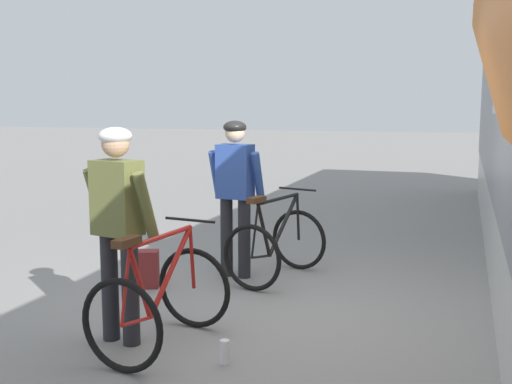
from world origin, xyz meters
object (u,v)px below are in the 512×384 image
at_px(water_bottle_near_the_bikes, 225,352).
at_px(cyclist_far_in_blue, 235,184).
at_px(backpack_on_platform, 145,269).
at_px(water_bottle_by_the_backpack, 135,271).
at_px(cyclist_near_in_olive, 118,216).
at_px(bicycle_far_black, 276,244).
at_px(bicycle_near_red, 160,300).

bearing_deg(water_bottle_near_the_bikes, cyclist_far_in_blue, 108.67).
relative_size(backpack_on_platform, water_bottle_by_the_backpack, 2.01).
distance_m(cyclist_near_in_olive, water_bottle_near_the_bikes, 1.37).
xyz_separation_m(cyclist_far_in_blue, backpack_on_platform, (-0.76, -0.71, -0.85)).
height_order(cyclist_near_in_olive, bicycle_far_black, cyclist_near_in_olive).
distance_m(water_bottle_near_the_bikes, water_bottle_by_the_backpack, 2.49).
height_order(cyclist_near_in_olive, water_bottle_by_the_backpack, cyclist_near_in_olive).
distance_m(cyclist_far_in_blue, water_bottle_near_the_bikes, 2.58).
distance_m(cyclist_near_in_olive, cyclist_far_in_blue, 2.13).
bearing_deg(bicycle_far_black, water_bottle_by_the_backpack, -160.00).
distance_m(cyclist_near_in_olive, backpack_on_platform, 1.74).
height_order(cyclist_near_in_olive, backpack_on_platform, cyclist_near_in_olive).
bearing_deg(bicycle_near_red, cyclist_far_in_blue, 94.58).
relative_size(cyclist_far_in_blue, bicycle_far_black, 1.46).
xyz_separation_m(cyclist_near_in_olive, bicycle_near_red, (0.37, -0.02, -0.65)).
xyz_separation_m(bicycle_far_black, water_bottle_by_the_backpack, (-1.48, -0.54, -0.30)).
bearing_deg(bicycle_far_black, cyclist_far_in_blue, -176.53).
distance_m(backpack_on_platform, water_bottle_by_the_backpack, 0.33).
height_order(backpack_on_platform, water_bottle_near_the_bikes, backpack_on_platform).
distance_m(cyclist_far_in_blue, water_bottle_by_the_backpack, 1.48).
xyz_separation_m(backpack_on_platform, water_bottle_by_the_backpack, (-0.24, 0.20, -0.10)).
xyz_separation_m(bicycle_near_red, water_bottle_near_the_bikes, (0.59, -0.12, -0.31)).
height_order(cyclist_far_in_blue, backpack_on_platform, cyclist_far_in_blue).
distance_m(cyclist_near_in_olive, bicycle_far_black, 2.35).
distance_m(backpack_on_platform, water_bottle_near_the_bikes, 2.18).
bearing_deg(water_bottle_by_the_backpack, bicycle_far_black, 20.00).
bearing_deg(bicycle_near_red, water_bottle_near_the_bikes, -11.44).
bearing_deg(water_bottle_by_the_backpack, backpack_on_platform, -39.31).
xyz_separation_m(cyclist_far_in_blue, bicycle_near_red, (0.17, -2.14, -0.65)).
bearing_deg(bicycle_near_red, water_bottle_by_the_backpack, 125.74).
bearing_deg(water_bottle_near_the_bikes, bicycle_far_black, 97.25).
relative_size(bicycle_near_red, backpack_on_platform, 2.85).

